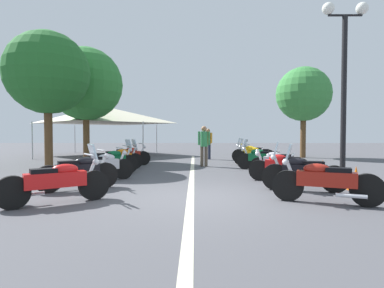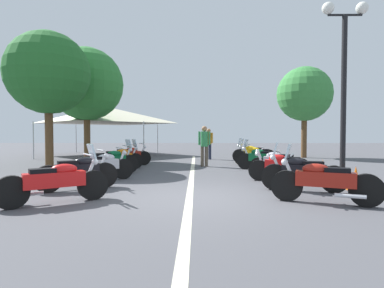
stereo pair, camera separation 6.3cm
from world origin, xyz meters
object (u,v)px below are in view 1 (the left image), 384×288
motorcycle_right_row_5 (257,155)px  roadside_tree_2 (86,84)px  motorcycle_left_row_4 (119,158)px  motorcycle_left_row_3 (110,161)px  traffic_cone_1 (356,179)px  bystander_1 (208,141)px  motorcycle_right_row_3 (279,162)px  motorcycle_right_row_6 (253,153)px  motorcycle_left_row_2 (101,166)px  motorcycle_right_row_0 (324,181)px  event_tent (104,115)px  traffic_cone_0 (323,170)px  street_lamp_twin_globe (344,62)px  roadside_tree_1 (304,94)px  motorcycle_right_row_1 (303,172)px  motorcycle_left_row_5 (128,156)px  motorcycle_left_row_1 (79,172)px  motorcycle_right_row_2 (283,166)px  motorcycle_left_row_0 (57,181)px  roadside_tree_0 (48,73)px  bystander_0 (204,143)px  motorcycle_right_row_4 (261,158)px

motorcycle_right_row_5 → roadside_tree_2: size_ratio=0.36×
motorcycle_left_row_4 → motorcycle_right_row_5: motorcycle_right_row_5 is taller
motorcycle_left_row_4 → motorcycle_left_row_3: bearing=-117.5°
traffic_cone_1 → bystander_1: size_ratio=0.36×
motorcycle_right_row_3 → motorcycle_right_row_6: motorcycle_right_row_6 is taller
motorcycle_left_row_2 → motorcycle_right_row_0: motorcycle_right_row_0 is taller
roadside_tree_2 → event_tent: bearing=5.1°
traffic_cone_0 → roadside_tree_2: (6.05, 9.60, 3.64)m
motorcycle_right_row_0 → street_lamp_twin_globe: bearing=-101.2°
motorcycle_right_row_5 → motorcycle_right_row_6: motorcycle_right_row_6 is taller
motorcycle_left_row_2 → motorcycle_right_row_5: size_ratio=0.87×
motorcycle_right_row_5 → roadside_tree_1: (4.70, -3.66, 3.26)m
motorcycle_right_row_1 → motorcycle_right_row_3: (2.97, -0.20, -0.03)m
motorcycle_right_row_0 → roadside_tree_1: size_ratio=0.38×
motorcycle_left_row_5 → traffic_cone_1: (-5.87, -7.01, -0.17)m
motorcycle_left_row_1 → motorcycle_right_row_3: size_ratio=0.92×
motorcycle_right_row_1 → motorcycle_right_row_2: 1.58m
motorcycle_left_row_0 → traffic_cone_0: (3.60, -6.83, -0.18)m
motorcycle_left_row_1 → event_tent: bearing=71.0°
motorcycle_right_row_1 → roadside_tree_1: size_ratio=0.37×
motorcycle_left_row_2 → motorcycle_left_row_3: motorcycle_left_row_3 is taller
motorcycle_left_row_4 → street_lamp_twin_globe: bearing=-57.8°
motorcycle_left_row_2 → traffic_cone_1: size_ratio=2.91×
motorcycle_left_row_5 → motorcycle_right_row_1: (-6.00, -5.63, 0.02)m
motorcycle_left_row_5 → roadside_tree_0: roadside_tree_0 is taller
roadside_tree_0 → roadside_tree_2: size_ratio=0.96×
traffic_cone_0 → bystander_0: bystander_0 is taller
roadside_tree_1 → motorcycle_right_row_5: bearing=142.1°
motorcycle_right_row_0 → motorcycle_right_row_4: motorcycle_right_row_0 is taller
bystander_1 → roadside_tree_2: 7.06m
traffic_cone_0 → roadside_tree_0: (2.79, 10.01, 3.58)m
motorcycle_right_row_2 → motorcycle_right_row_0: bearing=105.8°
motorcycle_right_row_0 → traffic_cone_0: motorcycle_right_row_0 is taller
motorcycle_right_row_1 → motorcycle_left_row_2: bearing=-0.2°
motorcycle_right_row_3 → traffic_cone_1: bearing=131.1°
motorcycle_right_row_6 → motorcycle_left_row_3: bearing=53.7°
event_tent → motorcycle_left_row_4: bearing=-159.9°
motorcycle_right_row_5 → motorcycle_left_row_4: bearing=33.9°
motorcycle_left_row_2 → bystander_0: (4.16, -3.22, 0.58)m
motorcycle_left_row_2 → motorcycle_right_row_4: size_ratio=0.95×
motorcycle_right_row_4 → street_lamp_twin_globe: size_ratio=0.38×
motorcycle_left_row_0 → roadside_tree_0: roadside_tree_0 is taller
motorcycle_left_row_1 → motorcycle_right_row_6: (7.30, -5.74, 0.01)m
motorcycle_right_row_1 → traffic_cone_1: (0.13, -1.38, -0.18)m
motorcycle_right_row_5 → roadside_tree_0: 9.43m
motorcycle_left_row_0 → event_tent: size_ratio=0.27×
traffic_cone_0 → bystander_1: size_ratio=0.36×
motorcycle_left_row_1 → motorcycle_right_row_0: size_ratio=0.88×
motorcycle_right_row_3 → roadside_tree_0: (1.97, 8.84, 3.43)m
roadside_tree_0 → bystander_1: bearing=-55.6°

